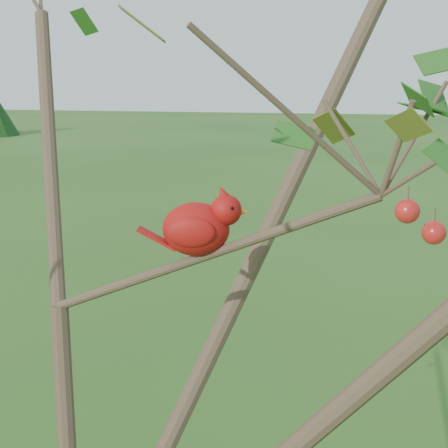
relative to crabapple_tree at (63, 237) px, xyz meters
name	(u,v)px	position (x,y,z in m)	size (l,w,h in m)	color
crabapple_tree	(63,237)	(0.00, 0.00, 0.00)	(2.35, 2.05, 2.95)	#3B291F
cardinal	(200,226)	(0.21, 0.10, 0.01)	(0.20, 0.11, 0.14)	#A40E0E
distant_trees	(349,97)	(-0.29, 23.98, -0.60)	(38.08, 17.11, 3.52)	#3B291F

